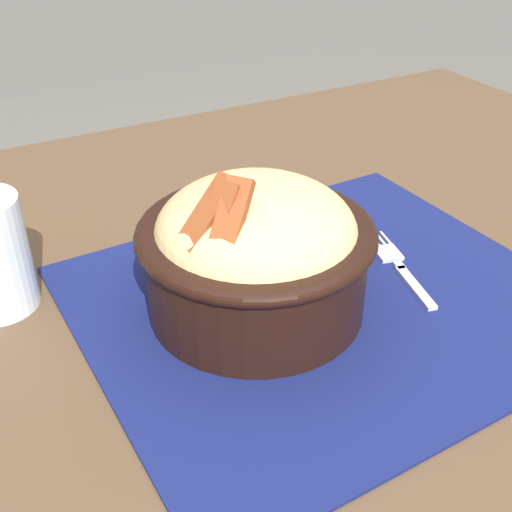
% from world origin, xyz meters
% --- Properties ---
extents(table, '(1.07, 0.93, 0.76)m').
position_xyz_m(table, '(0.00, 0.00, 0.69)').
color(table, '#4C3826').
rests_on(table, ground_plane).
extents(placemat, '(0.41, 0.36, 0.00)m').
position_xyz_m(placemat, '(-0.02, -0.01, 0.76)').
color(placemat, '#11194C').
rests_on(placemat, table).
extents(bowl, '(0.20, 0.20, 0.13)m').
position_xyz_m(bowl, '(-0.08, 0.01, 0.82)').
color(bowl, black).
rests_on(bowl, placemat).
extents(fork, '(0.04, 0.13, 0.00)m').
position_xyz_m(fork, '(0.06, 0.00, 0.76)').
color(fork, '#B6B6B6').
rests_on(fork, placemat).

